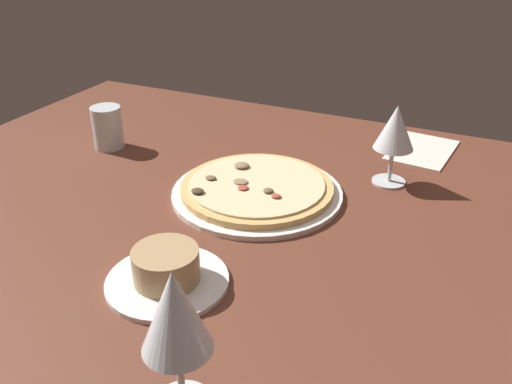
% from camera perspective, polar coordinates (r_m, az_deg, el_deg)
% --- Properties ---
extents(dining_table, '(1.50, 1.10, 0.04)m').
position_cam_1_polar(dining_table, '(0.96, -0.11, -3.86)').
color(dining_table, brown).
rests_on(dining_table, ground).
extents(pizza_main, '(0.32, 0.32, 0.03)m').
position_cam_1_polar(pizza_main, '(1.01, 0.09, 0.25)').
color(pizza_main, white).
rests_on(pizza_main, dining_table).
extents(ramekin_on_saucer, '(0.18, 0.18, 0.06)m').
position_cam_1_polar(ramekin_on_saucer, '(0.79, -9.27, -8.11)').
color(ramekin_on_saucer, white).
rests_on(ramekin_on_saucer, dining_table).
extents(wine_glass_far, '(0.08, 0.08, 0.16)m').
position_cam_1_polar(wine_glass_far, '(1.05, 14.24, 6.23)').
color(wine_glass_far, silver).
rests_on(wine_glass_far, dining_table).
extents(wine_glass_near, '(0.07, 0.07, 0.18)m').
position_cam_1_polar(wine_glass_near, '(0.56, -8.38, -12.58)').
color(wine_glass_near, silver).
rests_on(wine_glass_near, dining_table).
extents(water_glass, '(0.07, 0.07, 0.09)m').
position_cam_1_polar(water_glass, '(1.25, -15.13, 6.29)').
color(water_glass, silver).
rests_on(water_glass, dining_table).
extents(paper_menu, '(0.14, 0.19, 0.00)m').
position_cam_1_polar(paper_menu, '(1.26, 16.87, 4.18)').
color(paper_menu, silver).
rests_on(paper_menu, dining_table).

